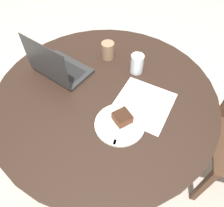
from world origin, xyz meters
name	(u,v)px	position (x,y,z in m)	size (l,w,h in m)	color
ground_plane	(107,150)	(0.00, 0.00, 0.00)	(12.00, 12.00, 0.00)	#B7AD9E
dining_table	(106,107)	(0.00, 0.00, 0.58)	(1.24, 1.24, 0.70)	black
paper_document	(143,104)	(0.07, 0.21, 0.71)	(0.40, 0.39, 0.00)	white
plate	(120,124)	(0.20, 0.09, 0.71)	(0.25, 0.25, 0.01)	silver
cake_slice	(122,117)	(0.18, 0.10, 0.74)	(0.11, 0.11, 0.05)	brown
fork	(117,133)	(0.26, 0.07, 0.72)	(0.17, 0.05, 0.00)	silver
coffee_glass	(108,50)	(-0.31, 0.00, 0.76)	(0.08, 0.08, 0.11)	#997556
water_glass	(137,64)	(-0.19, 0.18, 0.76)	(0.08, 0.08, 0.12)	silver
laptop	(58,67)	(-0.15, -0.28, 0.75)	(0.35, 0.38, 0.26)	#2D2D2D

